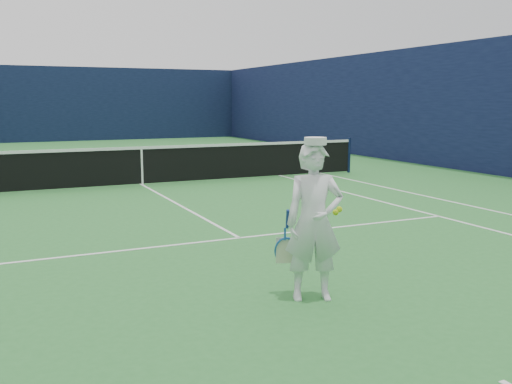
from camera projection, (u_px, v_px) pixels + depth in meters
ground at (143, 185)px, 14.83m from camera, size 80.00×80.00×0.00m
court_markings at (143, 185)px, 14.82m from camera, size 11.03×23.83×0.01m
windscreen_fence at (140, 108)px, 14.51m from camera, size 20.12×36.12×4.00m
tennis_net at (142, 164)px, 14.74m from camera, size 12.88×0.09×1.07m
tennis_player at (314, 222)px, 6.18m from camera, size 0.73×0.68×1.78m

